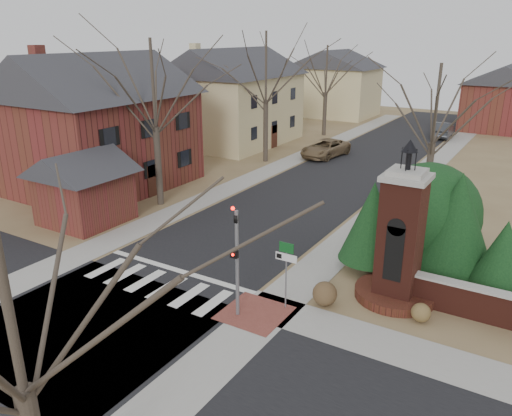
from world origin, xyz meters
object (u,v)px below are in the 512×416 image
Objects in this scene: sign_post at (286,262)px; pickup_truck at (325,148)px; traffic_signal_pole at (237,253)px; distant_car at (443,130)px; brick_gate_monument at (399,248)px.

pickup_truck is at bearing 110.46° from sign_post.
traffic_signal_pole is 0.95× the size of distant_car.
brick_gate_monument is at bearing 95.64° from distant_car.
sign_post is 4.55m from brick_gate_monument.
brick_gate_monument is at bearing -52.05° from pickup_truck.
sign_post reaches higher than pickup_truck.
traffic_signal_pole is 26.72m from pickup_truck.
sign_post is 0.52× the size of pickup_truck.
sign_post is 0.42× the size of brick_gate_monument.
traffic_signal_pole is at bearing 87.90° from distant_car.
distant_car is at bearing 99.04° from brick_gate_monument.
brick_gate_monument is (4.70, 4.42, -0.42)m from traffic_signal_pole.
distant_car is at bearing 91.30° from traffic_signal_pole.
sign_post is 25.76m from pickup_truck.
brick_gate_monument is 1.37× the size of distant_car.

